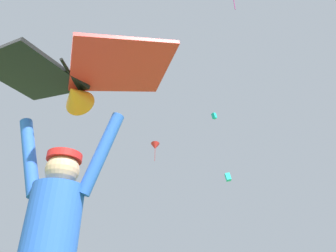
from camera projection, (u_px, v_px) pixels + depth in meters
held_stunt_kite at (75, 78)px, 2.46m from camera, size 1.65×1.04×0.39m
distant_kite_teal_low_left at (228, 177)px, 36.26m from camera, size 0.84×0.72×0.99m
distant_kite_red_overhead_distant at (155, 146)px, 36.24m from camera, size 1.07×1.14×2.34m
distant_kite_teal_mid_left at (214, 116)px, 34.94m from camera, size 0.65×0.63×0.74m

